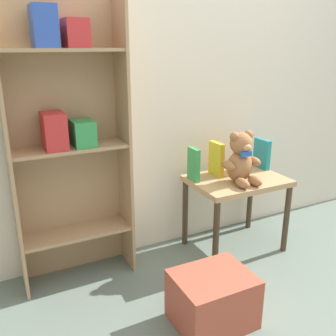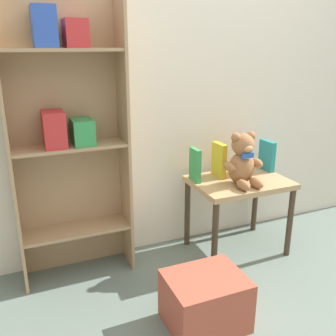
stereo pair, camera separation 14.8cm
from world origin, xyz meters
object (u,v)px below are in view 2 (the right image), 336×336
at_px(book_standing_teal, 267,156).
at_px(book_standing_yellow, 219,160).
at_px(book_standing_green, 195,165).
at_px(book_standing_pink, 243,160).
at_px(bookshelf_side, 67,129).
at_px(storage_bin, 205,301).
at_px(display_table, 239,191).
at_px(teddy_bear, 243,161).

bearing_deg(book_standing_teal, book_standing_yellow, 176.10).
distance_m(book_standing_green, book_standing_pink, 0.39).
relative_size(bookshelf_side, storage_bin, 4.20).
distance_m(book_standing_yellow, book_standing_pink, 0.19).
bearing_deg(storage_bin, book_standing_teal, 39.07).
bearing_deg(book_standing_green, storage_bin, -111.39).
bearing_deg(bookshelf_side, book_standing_teal, -3.38).
bearing_deg(book_standing_teal, display_table, -161.88).
relative_size(book_standing_pink, book_standing_teal, 0.90).
distance_m(book_standing_pink, storage_bin, 1.07).
bearing_deg(teddy_bear, display_table, 65.67).
bearing_deg(bookshelf_side, teddy_bear, -13.82).
bearing_deg(display_table, book_standing_green, 161.94).
distance_m(display_table, teddy_bear, 0.25).
bearing_deg(display_table, book_standing_teal, 20.12).
height_order(book_standing_green, book_standing_teal, book_standing_green).
relative_size(book_standing_yellow, book_standing_pink, 1.21).
bearing_deg(book_standing_pink, bookshelf_side, 178.11).
bearing_deg(storage_bin, bookshelf_side, 124.18).
height_order(teddy_bear, book_standing_pink, teddy_bear).
xyz_separation_m(book_standing_teal, storage_bin, (-0.85, -0.69, -0.50)).
distance_m(bookshelf_side, display_table, 1.20).
bearing_deg(book_standing_yellow, bookshelf_side, 174.23).
distance_m(book_standing_yellow, storage_bin, 0.98).
height_order(book_standing_teal, storage_bin, book_standing_teal).
height_order(book_standing_green, book_standing_pink, book_standing_green).
xyz_separation_m(book_standing_yellow, book_standing_teal, (0.39, -0.01, -0.01)).
height_order(bookshelf_side, book_standing_teal, bookshelf_side).
bearing_deg(book_standing_yellow, display_table, -52.72).
xyz_separation_m(bookshelf_side, book_standing_yellow, (0.98, -0.07, -0.28)).
bearing_deg(book_standing_pink, book_standing_teal, 0.39).
xyz_separation_m(book_standing_pink, storage_bin, (-0.65, -0.69, -0.49)).
relative_size(book_standing_green, storage_bin, 0.56).
xyz_separation_m(display_table, book_standing_green, (-0.29, 0.09, 0.19)).
xyz_separation_m(teddy_bear, book_standing_yellow, (-0.06, 0.19, -0.04)).
bearing_deg(display_table, bookshelf_side, 170.16).
bearing_deg(book_standing_green, book_standing_teal, 1.32).
height_order(book_standing_pink, storage_bin, book_standing_pink).
relative_size(display_table, book_standing_yellow, 2.74).
distance_m(bookshelf_side, book_standing_pink, 1.22).
xyz_separation_m(bookshelf_side, teddy_bear, (1.05, -0.26, -0.24)).
bearing_deg(book_standing_green, bookshelf_side, 173.48).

